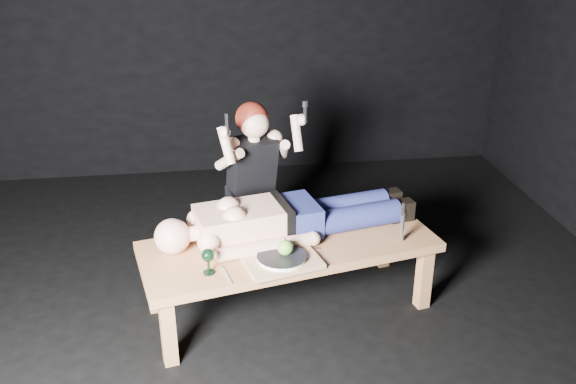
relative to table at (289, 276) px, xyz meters
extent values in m
plane|color=black|center=(-0.28, -0.24, -0.23)|extent=(5.00, 5.00, 0.00)
plane|color=black|center=(-0.28, 2.26, 1.27)|extent=(5.00, 0.00, 5.00)
cube|color=#A5744D|center=(0.00, 0.00, 0.00)|extent=(1.79, 0.98, 0.45)
cube|color=tan|center=(-0.07, -0.21, 0.24)|extent=(0.46, 0.38, 0.02)
cylinder|color=white|center=(-0.07, -0.21, 0.26)|extent=(0.33, 0.33, 0.02)
sphere|color=#52A12F|center=(-0.05, -0.20, 0.31)|extent=(0.09, 0.09, 0.09)
cube|color=#B2B2B7|center=(-0.38, -0.30, 0.23)|extent=(0.06, 0.18, 0.01)
cube|color=#B2B2B7|center=(0.08, -0.17, 0.23)|extent=(0.04, 0.18, 0.01)
cube|color=#B2B2B7|center=(0.08, -0.06, 0.23)|extent=(0.17, 0.09, 0.01)
camera|label=1|loc=(-0.44, -3.10, 1.99)|focal=38.73mm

